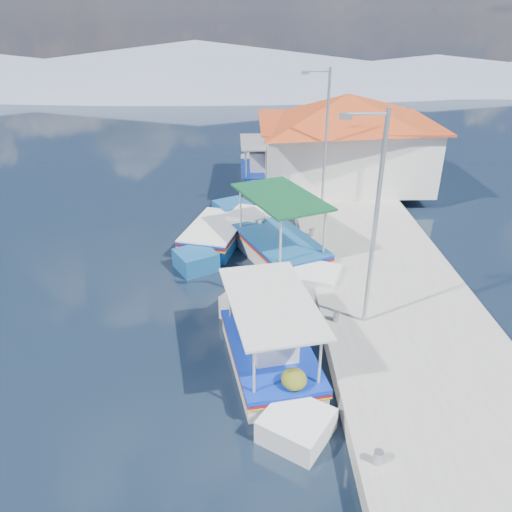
{
  "coord_description": "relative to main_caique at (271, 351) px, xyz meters",
  "views": [
    {
      "loc": [
        1.26,
        -9.9,
        8.57
      ],
      "look_at": [
        1.52,
        4.63,
        1.3
      ],
      "focal_mm": 34.71,
      "sensor_mm": 36.0,
      "label": 1
    }
  ],
  "objects": [
    {
      "name": "quay",
      "position": [
        4.06,
        5.3,
        -0.19
      ],
      "size": [
        5.0,
        44.0,
        0.5
      ],
      "primitive_type": "cube",
      "color": "#ACA8A1",
      "rests_on": "ground"
    },
    {
      "name": "harbor_building",
      "position": [
        4.36,
        14.3,
        2.33
      ],
      "size": [
        10.49,
        10.49,
        4.4
      ],
      "color": "silver",
      "rests_on": "quay"
    },
    {
      "name": "lamp_post_near",
      "position": [
        2.67,
        1.3,
        3.41
      ],
      "size": [
        1.21,
        0.14,
        6.0
      ],
      "color": "#A5A8AD",
      "rests_on": "quay"
    },
    {
      "name": "caique_far",
      "position": [
        0.11,
        16.06,
        0.01
      ],
      "size": [
        2.16,
        6.91,
        2.42
      ],
      "rotation": [
        0.0,
        0.0,
        -0.03
      ],
      "color": "white",
      "rests_on": "ground"
    },
    {
      "name": "caique_green_canopy",
      "position": [
        0.66,
        6.44,
        -0.02
      ],
      "size": [
        4.15,
        6.86,
        2.81
      ],
      "rotation": [
        0.0,
        0.0,
        -0.42
      ],
      "color": "white",
      "rests_on": "ground"
    },
    {
      "name": "main_caique",
      "position": [
        0.0,
        0.0,
        0.0
      ],
      "size": [
        2.91,
        6.85,
        2.3
      ],
      "rotation": [
        0.0,
        0.0,
        -0.2
      ],
      "color": "white",
      "rests_on": "ground"
    },
    {
      "name": "bollards",
      "position": [
        1.96,
        4.55,
        0.21
      ],
      "size": [
        0.2,
        17.2,
        0.3
      ],
      "color": "#A5A8AD",
      "rests_on": "quay"
    },
    {
      "name": "caique_blue_hull",
      "position": [
        -1.91,
        7.84,
        -0.13
      ],
      "size": [
        3.06,
        6.38,
        1.18
      ],
      "rotation": [
        0.0,
        0.0,
        0.27
      ],
      "color": "navy",
      "rests_on": "ground"
    },
    {
      "name": "ground",
      "position": [
        -1.84,
        -0.7,
        -0.44
      ],
      "size": [
        160.0,
        160.0,
        0.0
      ],
      "primitive_type": "plane",
      "color": "black",
      "rests_on": "ground"
    },
    {
      "name": "mountain_ridge",
      "position": [
        4.71,
        55.3,
        1.6
      ],
      "size": [
        171.4,
        96.0,
        5.5
      ],
      "color": "gray",
      "rests_on": "ground"
    },
    {
      "name": "lamp_post_far",
      "position": [
        2.67,
        10.3,
        3.41
      ],
      "size": [
        1.21,
        0.14,
        6.0
      ],
      "color": "#A5A8AD",
      "rests_on": "quay"
    }
  ]
}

